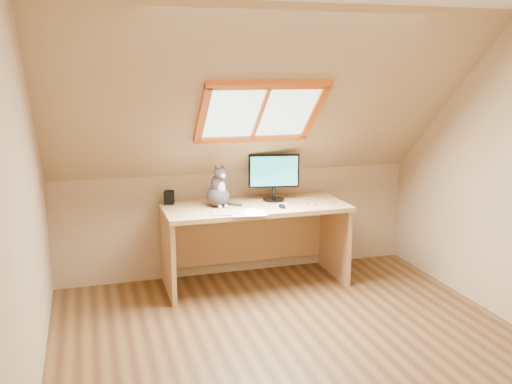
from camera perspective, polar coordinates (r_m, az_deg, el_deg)
name	(u,v)px	position (r m, az deg, el deg)	size (l,w,h in m)	color
ground	(303,353)	(4.21, 4.71, -15.73)	(3.50, 3.50, 0.00)	brown
room_shell	(312,155)	(3.67, 5.63, 3.70)	(3.52, 3.52, 2.41)	tan
desk	(253,227)	(5.31, -0.32, -3.50)	(1.67, 0.73, 0.76)	tan
monitor	(274,174)	(5.30, 1.79, 1.80)	(0.47, 0.20, 0.44)	black
cat	(218,191)	(5.12, -3.81, 0.11)	(0.27, 0.30, 0.39)	#3E3A37
desk_speaker	(169,197)	(5.26, -8.68, -0.55)	(0.08, 0.08, 0.12)	black
graphics_tablet	(229,213)	(4.89, -2.73, -2.06)	(0.27, 0.19, 0.01)	#B2B2B7
mouse	(282,206)	(5.07, 2.61, -1.42)	(0.06, 0.10, 0.03)	black
papers	(247,212)	(4.90, -0.93, -2.05)	(0.33, 0.27, 0.00)	white
cables	(296,205)	(5.19, 4.00, -1.26)	(0.51, 0.26, 0.01)	silver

